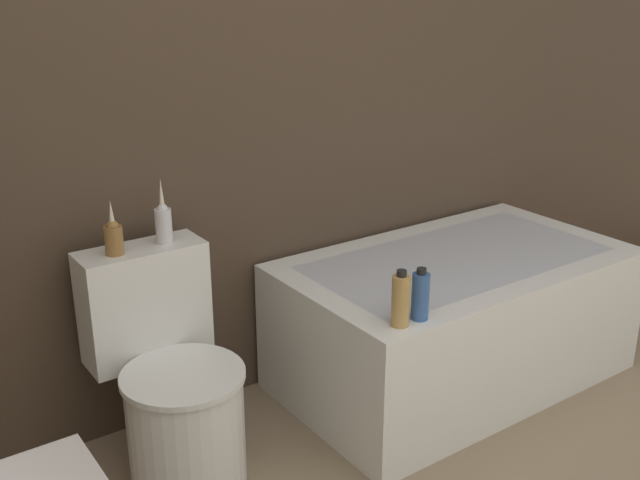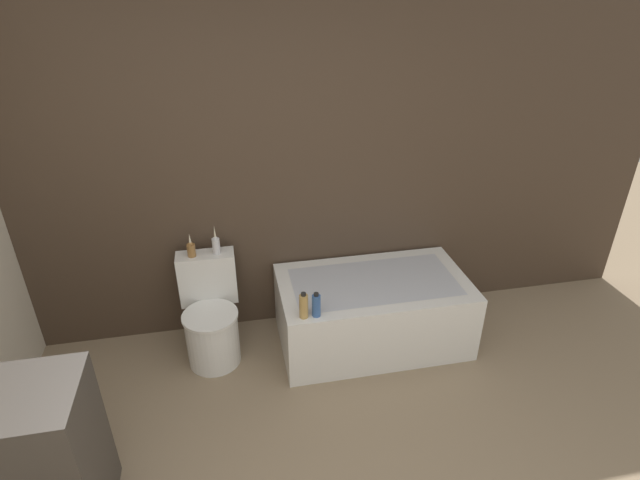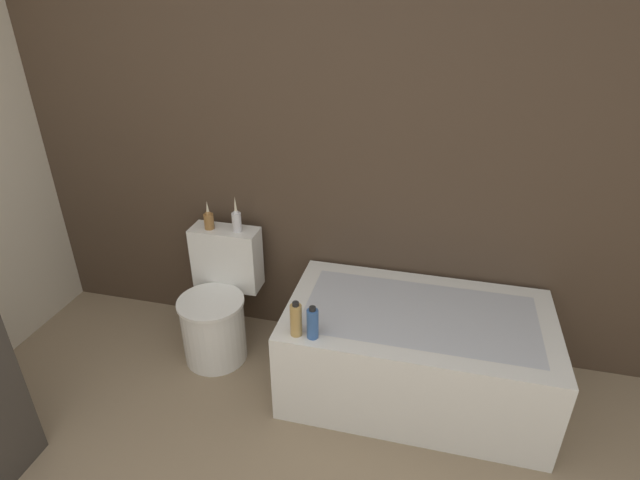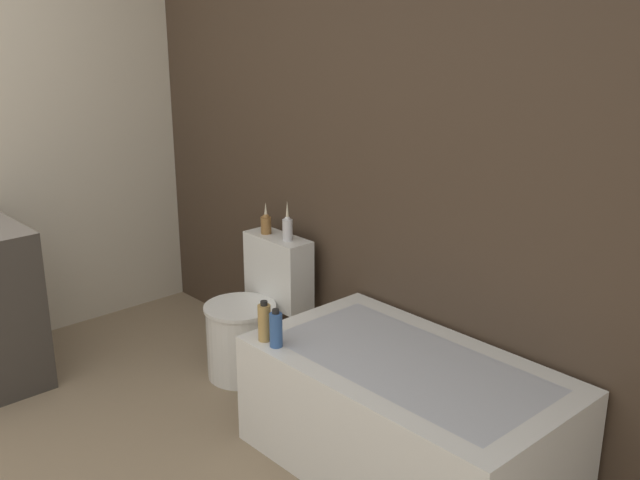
# 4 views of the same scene
# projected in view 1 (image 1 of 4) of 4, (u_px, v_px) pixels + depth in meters

# --- Properties ---
(wall_back_tiled) EXTENTS (6.40, 0.06, 2.60)m
(wall_back_tiled) POSITION_uv_depth(u_px,v_px,m) (216.00, 64.00, 2.61)
(wall_back_tiled) COLOR #423326
(wall_back_tiled) RESTS_ON ground_plane
(bathtub) EXTENTS (1.40, 0.79, 0.53)m
(bathtub) POSITION_uv_depth(u_px,v_px,m) (454.00, 318.00, 3.06)
(bathtub) COLOR white
(bathtub) RESTS_ON ground
(toilet) EXTENTS (0.42, 0.56, 0.76)m
(toilet) POSITION_uv_depth(u_px,v_px,m) (173.00, 388.00, 2.45)
(toilet) COLOR white
(toilet) RESTS_ON ground
(vase_gold) EXTENTS (0.06, 0.06, 0.18)m
(vase_gold) POSITION_uv_depth(u_px,v_px,m) (113.00, 236.00, 2.37)
(vase_gold) COLOR olive
(vase_gold) RESTS_ON toilet
(vase_silver) EXTENTS (0.06, 0.06, 0.22)m
(vase_silver) POSITION_uv_depth(u_px,v_px,m) (163.00, 221.00, 2.47)
(vase_silver) COLOR silver
(vase_silver) RESTS_ON toilet
(shampoo_bottle_tall) EXTENTS (0.06, 0.06, 0.19)m
(shampoo_bottle_tall) POSITION_uv_depth(u_px,v_px,m) (401.00, 300.00, 2.37)
(shampoo_bottle_tall) COLOR tan
(shampoo_bottle_tall) RESTS_ON bathtub
(shampoo_bottle_short) EXTENTS (0.06, 0.06, 0.18)m
(shampoo_bottle_short) POSITION_uv_depth(u_px,v_px,m) (420.00, 296.00, 2.42)
(shampoo_bottle_short) COLOR #335999
(shampoo_bottle_short) RESTS_ON bathtub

